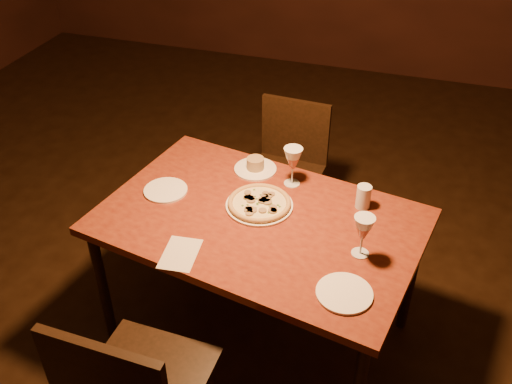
% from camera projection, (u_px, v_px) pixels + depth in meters
% --- Properties ---
extents(floor, '(7.00, 7.00, 0.00)m').
position_uv_depth(floor, '(193.00, 355.00, 2.69)').
color(floor, black).
rests_on(floor, ground).
extents(dining_table, '(1.46, 1.08, 0.71)m').
position_uv_depth(dining_table, '(259.00, 230.00, 2.43)').
color(dining_table, brown).
rests_on(dining_table, floor).
extents(chair_far, '(0.41, 0.41, 0.81)m').
position_uv_depth(chair_far, '(288.00, 166.00, 3.19)').
color(chair_far, black).
rests_on(chair_far, floor).
extents(pizza_plate, '(0.29, 0.29, 0.03)m').
position_uv_depth(pizza_plate, '(259.00, 203.00, 2.45)').
color(pizza_plate, white).
rests_on(pizza_plate, dining_table).
extents(ramekin_saucer, '(0.20, 0.20, 0.06)m').
position_uv_depth(ramekin_saucer, '(255.00, 166.00, 2.68)').
color(ramekin_saucer, white).
rests_on(ramekin_saucer, dining_table).
extents(wine_glass_far, '(0.09, 0.09, 0.19)m').
position_uv_depth(wine_glass_far, '(293.00, 166.00, 2.55)').
color(wine_glass_far, '#A35344').
rests_on(wine_glass_far, dining_table).
extents(wine_glass_right, '(0.08, 0.08, 0.18)m').
position_uv_depth(wine_glass_right, '(362.00, 236.00, 2.16)').
color(wine_glass_right, '#A35344').
rests_on(wine_glass_right, dining_table).
extents(water_tumbler, '(0.06, 0.06, 0.11)m').
position_uv_depth(water_tumbler, '(363.00, 197.00, 2.43)').
color(water_tumbler, silver).
rests_on(water_tumbler, dining_table).
extents(side_plate_left, '(0.20, 0.20, 0.01)m').
position_uv_depth(side_plate_left, '(166.00, 190.00, 2.55)').
color(side_plate_left, white).
rests_on(side_plate_left, dining_table).
extents(side_plate_near, '(0.21, 0.21, 0.01)m').
position_uv_depth(side_plate_near, '(344.00, 293.00, 2.04)').
color(side_plate_near, white).
rests_on(side_plate_near, dining_table).
extents(menu_card, '(0.15, 0.21, 0.00)m').
position_uv_depth(menu_card, '(180.00, 254.00, 2.22)').
color(menu_card, beige).
rests_on(menu_card, dining_table).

